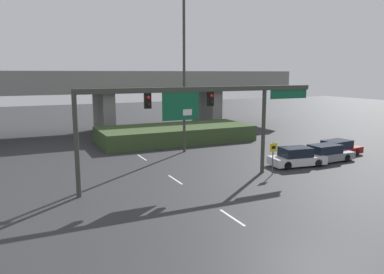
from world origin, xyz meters
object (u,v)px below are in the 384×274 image
(signal_gantry, at_px, (199,105))
(parked_sedan_mid_right, at_px, (326,154))
(parked_sedan_far_right, at_px, (338,149))
(highway_light_pole_near, at_px, (184,64))
(parked_sedan_near_right, at_px, (297,157))
(speed_limit_sign, at_px, (273,154))

(signal_gantry, distance_m, parked_sedan_mid_right, 12.72)
(parked_sedan_mid_right, distance_m, parked_sedan_far_right, 2.76)
(highway_light_pole_near, distance_m, parked_sedan_near_right, 12.71)
(parked_sedan_mid_right, bearing_deg, parked_sedan_far_right, 23.44)
(signal_gantry, height_order, highway_light_pole_near, highway_light_pole_near)
(signal_gantry, height_order, parked_sedan_mid_right, signal_gantry)
(signal_gantry, relative_size, parked_sedan_far_right, 3.50)
(parked_sedan_far_right, bearing_deg, signal_gantry, -179.86)
(highway_light_pole_near, relative_size, parked_sedan_far_right, 3.14)
(speed_limit_sign, relative_size, highway_light_pole_near, 0.15)
(signal_gantry, bearing_deg, highway_light_pole_near, 71.83)
(parked_sedan_mid_right, relative_size, parked_sedan_far_right, 0.99)
(speed_limit_sign, bearing_deg, parked_sedan_far_right, 16.28)
(parked_sedan_mid_right, bearing_deg, signal_gantry, -178.38)
(parked_sedan_near_right, height_order, parked_sedan_mid_right, parked_sedan_near_right)
(highway_light_pole_near, height_order, parked_sedan_mid_right, highway_light_pole_near)
(parked_sedan_far_right, bearing_deg, highway_light_pole_near, 140.37)
(signal_gantry, relative_size, parked_sedan_near_right, 3.73)
(signal_gantry, distance_m, parked_sedan_far_right, 15.19)
(parked_sedan_near_right, bearing_deg, speed_limit_sign, -150.66)
(highway_light_pole_near, xyz_separation_m, parked_sedan_near_right, (5.76, -8.65, -7.32))
(speed_limit_sign, bearing_deg, parked_sedan_near_right, 21.90)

